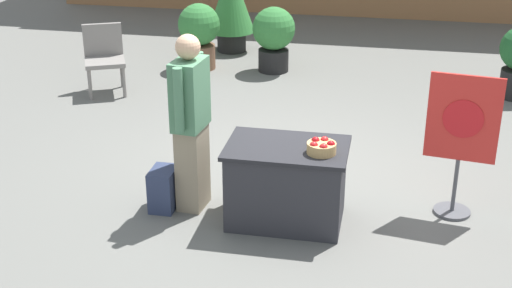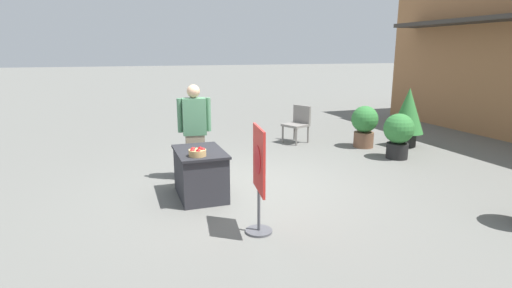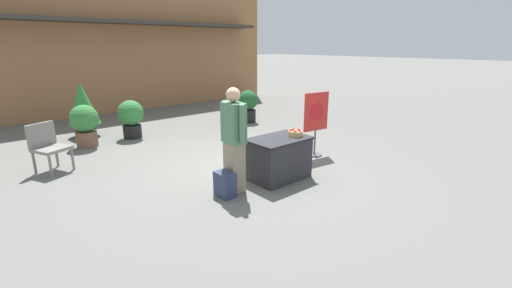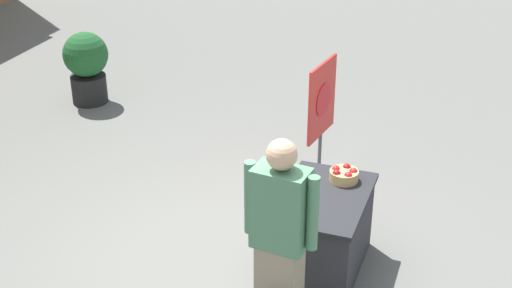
% 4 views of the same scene
% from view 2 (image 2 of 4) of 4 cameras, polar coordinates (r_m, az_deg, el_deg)
% --- Properties ---
extents(ground_plane, '(120.00, 120.00, 0.00)m').
position_cam_2_polar(ground_plane, '(7.12, -1.29, -6.15)').
color(ground_plane, slate).
extents(display_table, '(1.14, 0.76, 0.78)m').
position_cam_2_polar(display_table, '(6.63, -7.95, -4.19)').
color(display_table, '#2D2D33').
rests_on(display_table, ground_plane).
extents(apple_basket, '(0.27, 0.27, 0.13)m').
position_cam_2_polar(apple_basket, '(6.18, -8.37, -1.16)').
color(apple_basket, tan).
rests_on(apple_basket, display_table).
extents(person_visitor, '(0.30, 0.61, 1.77)m').
position_cam_2_polar(person_visitor, '(7.43, -8.74, 1.77)').
color(person_visitor, gray).
rests_on(person_visitor, ground_plane).
extents(backpack, '(0.24, 0.34, 0.42)m').
position_cam_2_polar(backpack, '(7.84, -9.65, -2.91)').
color(backpack, '#2D3856').
rests_on(backpack, ground_plane).
extents(poster_board, '(0.67, 0.36, 1.42)m').
position_cam_2_polar(poster_board, '(5.15, 0.41, -4.36)').
color(poster_board, '#4C4C51').
rests_on(poster_board, ground_plane).
extents(patio_chair, '(0.73, 0.73, 0.96)m').
position_cam_2_polar(patio_chair, '(10.51, 6.04, 3.18)').
color(patio_chair, gray).
rests_on(patio_chair, ground_plane).
extents(potted_plant_near_left, '(0.65, 0.65, 1.04)m').
position_cam_2_polar(potted_plant_near_left, '(10.26, 15.23, 2.75)').
color(potted_plant_near_left, brown).
rests_on(potted_plant_near_left, ground_plane).
extents(potted_plant_near_right, '(0.80, 0.80, 1.47)m').
position_cam_2_polar(potted_plant_near_right, '(10.65, 20.89, 4.09)').
color(potted_plant_near_right, black).
rests_on(potted_plant_near_right, ground_plane).
extents(potted_plant_far_left, '(0.66, 0.66, 1.01)m').
position_cam_2_polar(potted_plant_far_left, '(9.40, 19.68, 1.46)').
color(potted_plant_far_left, black).
rests_on(potted_plant_far_left, ground_plane).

